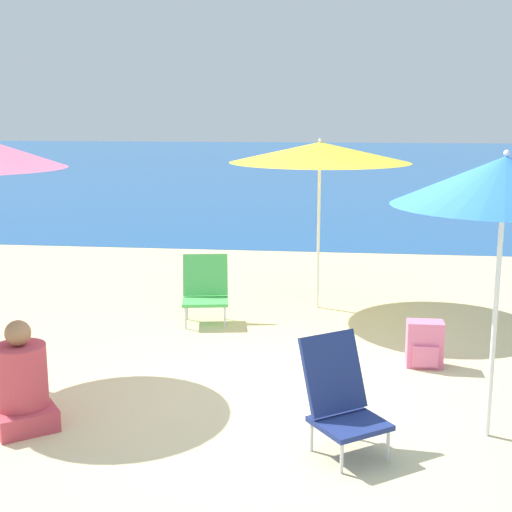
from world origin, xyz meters
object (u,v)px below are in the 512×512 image
person_seated_near (22,386)px  water_bottle (325,369)px  backpack_pink (425,344)px  beach_umbrella_blue (505,182)px  beach_chair_green (205,288)px  beach_umbrella_yellow (320,152)px  beach_chair_navy (340,396)px

person_seated_near → water_bottle: (2.18, 1.20, -0.22)m
backpack_pink → water_bottle: bearing=-154.2°
beach_umbrella_blue → beach_chair_green: beach_umbrella_blue is taller
beach_umbrella_yellow → backpack_pink: beach_umbrella_yellow is taller
water_bottle → backpack_pink: bearing=25.8°
beach_umbrella_yellow → beach_chair_green: bearing=-149.3°
beach_chair_navy → water_bottle: 1.33m
beach_umbrella_blue → beach_chair_navy: size_ratio=2.59×
beach_chair_green → beach_chair_navy: beach_chair_navy is taller
beach_chair_green → person_seated_near: 2.90m
water_bottle → person_seated_near: bearing=-151.1°
beach_chair_green → person_seated_near: (-0.83, -2.78, -0.06)m
beach_umbrella_blue → beach_umbrella_yellow: bearing=112.3°
backpack_pink → person_seated_near: bearing=-152.0°
beach_chair_navy → backpack_pink: beach_chair_navy is taller
beach_chair_green → backpack_pink: (2.24, -1.14, -0.17)m
beach_umbrella_blue → water_bottle: bearing=141.0°
beach_umbrella_blue → water_bottle: beach_umbrella_blue is taller
person_seated_near → water_bottle: size_ratio=3.42×
beach_chair_green → beach_chair_navy: 3.22m
person_seated_near → water_bottle: 2.50m
beach_umbrella_yellow → beach_chair_green: beach_umbrella_yellow is taller
beach_umbrella_blue → beach_umbrella_yellow: beach_umbrella_blue is taller
person_seated_near → water_bottle: bearing=-8.4°
beach_umbrella_yellow → beach_chair_green: size_ratio=2.85×
backpack_pink → water_bottle: 0.99m
beach_umbrella_blue → person_seated_near: beach_umbrella_blue is taller
beach_umbrella_blue → beach_chair_green: (-2.53, 2.53, -1.44)m
person_seated_near → water_bottle: person_seated_near is taller
beach_umbrella_yellow → beach_chair_green: (-1.20, -0.71, -1.44)m
beach_umbrella_blue → backpack_pink: (-0.30, 1.39, -1.61)m
water_bottle → beach_chair_green: bearing=130.7°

